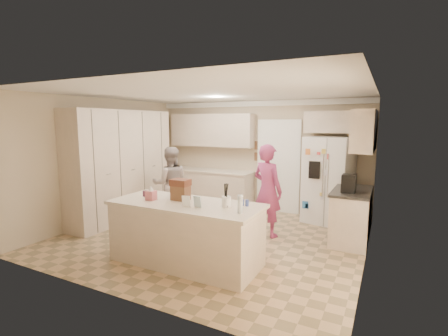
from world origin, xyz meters
The scene contains 41 objects.
floor centered at (0.00, 0.00, -0.01)m, with size 5.20×4.60×0.02m, color tan.
ceiling centered at (0.00, 0.00, 2.61)m, with size 5.20×4.60×0.02m, color white.
wall_back centered at (0.00, 2.31, 1.30)m, with size 5.20×0.02×2.60m, color #C0AE90.
wall_front centered at (0.00, -2.31, 1.30)m, with size 5.20×0.02×2.60m, color #C0AE90.
wall_left centered at (-2.61, 0.00, 1.30)m, with size 0.02×4.60×2.60m, color #C0AE90.
wall_right centered at (2.61, 0.00, 1.30)m, with size 0.02×4.60×2.60m, color #C0AE90.
crown_back centered at (0.00, 2.26, 2.53)m, with size 5.20×0.08×0.12m, color white.
pantry_bank centered at (-2.30, 0.20, 1.18)m, with size 0.60×2.60×2.35m, color #C3B29E.
back_base_cab centered at (-1.15, 2.00, 0.44)m, with size 2.20×0.60×0.88m, color #C3B29E.
back_countertop centered at (-1.15, 1.99, 0.90)m, with size 2.24×0.63×0.04m, color silver.
back_upper_cab centered at (-1.15, 2.12, 1.90)m, with size 2.20×0.35×0.80m, color #C3B29E.
doorway_opening centered at (0.55, 2.28, 1.05)m, with size 0.90×0.06×2.10m, color black.
doorway_casing centered at (0.55, 2.24, 1.05)m, with size 1.02×0.03×2.22m, color white.
wall_frame_upper centered at (0.02, 2.27, 1.55)m, with size 0.15×0.02×0.20m, color brown.
wall_frame_lower centered at (0.02, 2.27, 1.28)m, with size 0.15×0.02×0.20m, color brown.
refrigerator centered at (1.74, 1.92, 0.90)m, with size 0.90×0.70×1.80m, color white.
fridge_seam centered at (1.74, 1.56, 0.90)m, with size 0.01×0.02×1.78m, color gray.
fridge_dispenser centered at (1.52, 1.55, 1.15)m, with size 0.22×0.03×0.35m, color black.
fridge_handle_l centered at (1.69, 1.55, 1.05)m, with size 0.02×0.02×0.85m, color silver.
fridge_handle_r centered at (1.79, 1.55, 1.05)m, with size 0.02×0.02×0.85m, color silver.
over_fridge_cab centered at (1.65, 2.12, 2.10)m, with size 0.95×0.35×0.45m, color #C3B29E.
right_base_cab centered at (2.30, 1.00, 0.44)m, with size 0.60×1.20×0.88m, color #C3B29E.
right_countertop centered at (2.29, 1.00, 0.90)m, with size 0.63×1.24×0.04m, color #2D2B28.
right_upper_cab centered at (2.43, 1.20, 1.95)m, with size 0.35×1.50×0.70m, color #C3B29E.
coffee_maker centered at (2.25, 0.80, 1.07)m, with size 0.22×0.28×0.30m, color black.
island_base centered at (0.20, -1.10, 0.44)m, with size 2.20×0.90×0.88m, color #C3B29E.
island_top centered at (0.20, -1.10, 0.90)m, with size 2.28×0.96×0.05m, color silver.
utensil_crock centered at (0.85, -1.05, 1.00)m, with size 0.13×0.13×0.15m, color white.
tissue_box centered at (-0.35, -1.20, 1.00)m, with size 0.13×0.13×0.14m, color #C4636F.
tissue_plume centered at (-0.35, -1.20, 1.10)m, with size 0.08×0.08×0.08m, color white.
dollhouse_body centered at (0.05, -1.00, 1.04)m, with size 0.26×0.18×0.22m, color brown.
dollhouse_roof centered at (0.05, -1.00, 1.20)m, with size 0.28×0.20×0.10m, color #592D1E.
jam_jar centered at (-0.60, -1.05, 0.97)m, with size 0.07×0.07×0.09m, color #59263F.
greeting_card_a centered at (0.35, -1.30, 1.01)m, with size 0.12×0.01×0.16m, color white.
greeting_card_b centered at (0.50, -1.25, 1.01)m, with size 0.12×0.01×0.16m, color silver.
water_bottle centered at (1.15, -1.25, 1.04)m, with size 0.07×0.07×0.24m, color silver.
shaker_salt centered at (1.02, -0.88, 0.97)m, with size 0.05×0.05×0.09m, color #34479D.
shaker_pepper centered at (1.09, -0.88, 0.97)m, with size 0.05×0.05×0.09m, color #34479D.
teen_boy centered at (-1.31, 0.57, 0.79)m, with size 0.77×0.60×1.58m, color #989490.
teen_girl centered at (0.87, 0.60, 0.85)m, with size 0.62×0.41×1.71m, color #AF3865.
fridge_magnets centered at (1.74, 1.55, 0.90)m, with size 0.76×0.02×1.44m, color tan, non-canonical shape.
Camera 1 is at (2.82, -4.98, 2.09)m, focal length 26.00 mm.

